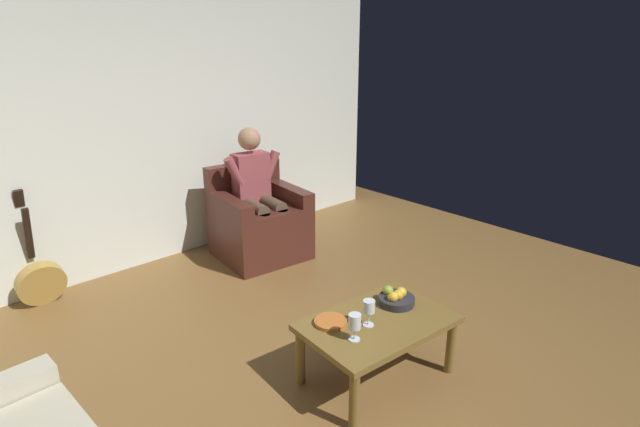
# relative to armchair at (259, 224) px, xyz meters

# --- Properties ---
(ground_plane) EXTENTS (6.51, 6.51, 0.00)m
(ground_plane) POSITION_rel_armchair_xyz_m (0.77, 2.11, -0.34)
(ground_plane) COLOR brown
(wall_back) EXTENTS (5.61, 0.06, 2.53)m
(wall_back) POSITION_rel_armchair_xyz_m (0.77, -0.63, 0.93)
(wall_back) COLOR silver
(wall_back) RESTS_ON ground
(armchair) EXTENTS (0.87, 0.84, 0.89)m
(armchair) POSITION_rel_armchair_xyz_m (0.00, 0.00, 0.00)
(armchair) COLOR #462018
(armchair) RESTS_ON ground
(person_seated) EXTENTS (0.61, 0.58, 1.27)m
(person_seated) POSITION_rel_armchair_xyz_m (0.00, 0.01, 0.36)
(person_seated) COLOR #944347
(person_seated) RESTS_ON ground
(coffee_table) EXTENTS (0.99, 0.69, 0.42)m
(coffee_table) POSITION_rel_armchair_xyz_m (0.60, 2.06, 0.02)
(coffee_table) COLOR brown
(coffee_table) RESTS_ON ground
(guitar) EXTENTS (0.37, 0.29, 0.95)m
(guitar) POSITION_rel_armchair_xyz_m (1.88, -0.43, -0.12)
(guitar) COLOR #AC863D
(guitar) RESTS_ON ground
(wine_glass_near) EXTENTS (0.07, 0.07, 0.17)m
(wine_glass_near) POSITION_rel_armchair_xyz_m (0.86, 2.10, 0.19)
(wine_glass_near) COLOR silver
(wine_glass_near) RESTS_ON coffee_table
(wine_glass_far) EXTENTS (0.07, 0.07, 0.17)m
(wine_glass_far) POSITION_rel_armchair_xyz_m (0.69, 2.06, 0.20)
(wine_glass_far) COLOR silver
(wine_glass_far) RESTS_ON coffee_table
(fruit_bowl) EXTENTS (0.24, 0.24, 0.11)m
(fruit_bowl) POSITION_rel_armchair_xyz_m (0.36, 2.00, 0.12)
(fruit_bowl) COLOR #2A2830
(fruit_bowl) RESTS_ON coffee_table
(decorative_dish) EXTENTS (0.20, 0.20, 0.02)m
(decorative_dish) POSITION_rel_armchair_xyz_m (0.84, 1.88, 0.09)
(decorative_dish) COLOR #B86428
(decorative_dish) RESTS_ON coffee_table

